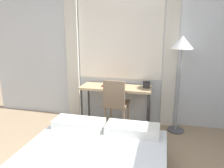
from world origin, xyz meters
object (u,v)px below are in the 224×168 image
at_px(desk_chair, 116,101).
at_px(telephone, 146,85).
at_px(desk, 116,90).
at_px(book, 109,86).
at_px(standing_lamp, 182,51).

relative_size(desk_chair, telephone, 5.24).
distance_m(desk, book, 0.16).
height_order(desk, desk_chair, desk_chair).
bearing_deg(book, desk_chair, -43.38).
bearing_deg(telephone, standing_lamp, -8.96).
distance_m(desk_chair, telephone, 0.63).
distance_m(telephone, book, 0.69).
relative_size(desk, telephone, 7.22).
distance_m(desk, telephone, 0.56).
relative_size(desk, standing_lamp, 0.77).
bearing_deg(standing_lamp, book, -178.66).
bearing_deg(book, telephone, 9.77).
bearing_deg(desk, desk_chair, -77.79).
relative_size(telephone, book, 0.72).
xyz_separation_m(desk_chair, telephone, (0.50, 0.28, 0.26)).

